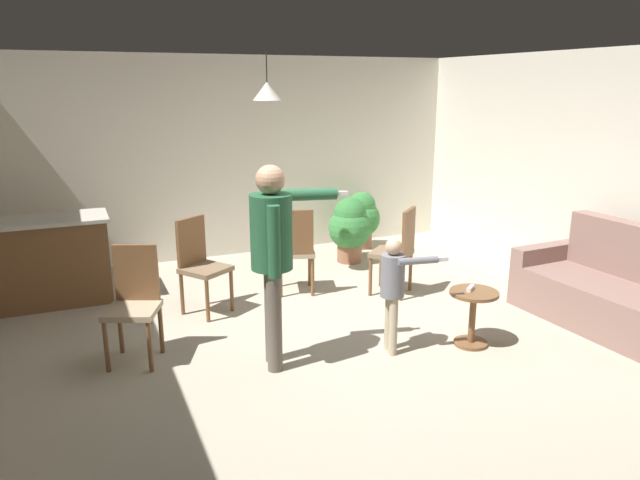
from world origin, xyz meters
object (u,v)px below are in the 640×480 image
(potted_plant_corner, at_px, (362,217))
(potted_plant_by_wall, at_px, (350,227))
(person_child, at_px, (394,283))
(dining_chair_spare, at_px, (296,248))
(dining_chair_near_wall, at_px, (134,299))
(side_table_by_couch, at_px, (473,311))
(spare_remote_on_table, at_px, (471,288))
(couch_floral, at_px, (611,293))
(person_adult, at_px, (273,245))
(dining_chair_centre_back, at_px, (200,262))
(kitchen_counter, at_px, (50,261))
(dining_chair_by_counter, at_px, (398,248))

(potted_plant_corner, distance_m, potted_plant_by_wall, 0.74)
(person_child, height_order, dining_chair_spare, person_child)
(dining_chair_near_wall, relative_size, potted_plant_by_wall, 1.14)
(side_table_by_couch, height_order, spare_remote_on_table, spare_remote_on_table)
(couch_floral, xyz_separation_m, dining_chair_spare, (-2.54, 2.07, 0.21))
(person_adult, relative_size, potted_plant_by_wall, 1.96)
(side_table_by_couch, height_order, person_adult, person_adult)
(potted_plant_corner, bearing_deg, couch_floral, -74.77)
(dining_chair_centre_back, bearing_deg, person_child, 96.08)
(kitchen_counter, relative_size, person_adult, 0.73)
(person_adult, distance_m, dining_chair_centre_back, 1.59)
(dining_chair_by_counter, distance_m, potted_plant_corner, 2.00)
(side_table_by_couch, distance_m, person_adult, 1.96)
(kitchen_counter, xyz_separation_m, dining_chair_spare, (2.55, -0.79, 0.07))
(person_child, bearing_deg, side_table_by_couch, 88.07)
(kitchen_counter, bearing_deg, dining_chair_near_wall, -68.73)
(couch_floral, xyz_separation_m, person_child, (-2.30, 0.32, 0.32))
(dining_chair_by_counter, bearing_deg, side_table_by_couch, -134.47)
(dining_chair_near_wall, bearing_deg, dining_chair_by_counter, -147.06)
(person_adult, height_order, person_child, person_adult)
(person_child, xyz_separation_m, dining_chair_near_wall, (-2.10, 0.77, -0.11))
(person_child, xyz_separation_m, dining_chair_centre_back, (-1.34, 1.64, -0.11))
(person_child, bearing_deg, dining_chair_spare, -161.98)
(side_table_by_couch, bearing_deg, dining_chair_spare, 117.32)
(dining_chair_near_wall, xyz_separation_m, potted_plant_by_wall, (2.97, 1.86, -0.06))
(spare_remote_on_table, bearing_deg, kitchen_counter, 142.93)
(kitchen_counter, height_order, person_child, person_child)
(dining_chair_spare, bearing_deg, potted_plant_by_wall, 55.43)
(side_table_by_couch, xyz_separation_m, person_adult, (-1.78, 0.33, 0.74))
(kitchen_counter, distance_m, side_table_by_couch, 4.45)
(couch_floral, distance_m, side_table_by_couch, 1.56)
(dining_chair_spare, relative_size, potted_plant_by_wall, 1.14)
(dining_chair_centre_back, relative_size, spare_remote_on_table, 7.69)
(kitchen_counter, height_order, potted_plant_corner, kitchen_counter)
(dining_chair_spare, height_order, potted_plant_corner, dining_chair_spare)
(dining_chair_by_counter, xyz_separation_m, potted_plant_corner, (0.53, 1.92, -0.09))
(dining_chair_spare, height_order, potted_plant_by_wall, dining_chair_spare)
(person_adult, xyz_separation_m, potted_plant_corner, (2.38, 3.04, -0.61))
(couch_floral, bearing_deg, dining_chair_spare, 48.33)
(dining_chair_centre_back, distance_m, potted_plant_by_wall, 2.43)
(kitchen_counter, bearing_deg, dining_chair_by_counter, -19.33)
(potted_plant_by_wall, bearing_deg, potted_plant_corner, 50.57)
(couch_floral, bearing_deg, dining_chair_centre_back, 59.28)
(person_adult, bearing_deg, person_child, 93.49)
(kitchen_counter, relative_size, potted_plant_by_wall, 1.44)
(kitchen_counter, height_order, dining_chair_spare, dining_chair_spare)
(potted_plant_corner, height_order, potted_plant_by_wall, potted_plant_by_wall)
(dining_chair_by_counter, xyz_separation_m, dining_chair_spare, (-1.05, 0.47, 0.00))
(potted_plant_corner, relative_size, potted_plant_by_wall, 0.94)
(couch_floral, height_order, dining_chair_by_counter, same)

